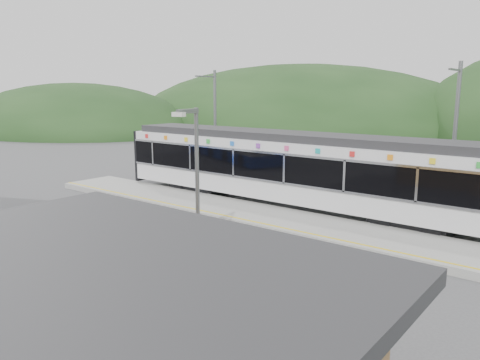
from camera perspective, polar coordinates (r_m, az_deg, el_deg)
The scene contains 9 objects.
ground at distance 19.03m, azimuth -4.26°, elevation -6.75°, with size 120.00×120.00×0.00m, color #4C4C4F.
hills at distance 20.41m, azimuth 19.37°, elevation -6.14°, with size 146.00×149.00×26.00m.
platform at distance 21.43m, azimuth 1.73°, elevation -4.31°, with size 26.00×3.20×0.30m, color #9E9E99.
yellow_line at distance 20.40m, azimuth -0.45°, elevation -4.63°, with size 26.00×0.10×0.01m, color yellow.
train at distance 23.04m, azimuth 6.42°, elevation 1.56°, with size 20.44×3.01×3.74m.
catenary_mast_west at distance 29.28m, azimuth -3.10°, elevation 6.68°, with size 0.18×1.80×7.00m.
catenary_mast_east at distance 22.61m, azimuth 24.64°, elevation 4.53°, with size 0.18×1.80×7.00m.
station_shelter at distance 8.73m, azimuth -16.10°, elevation -18.14°, with size 9.20×6.20×3.00m.
lamp_post at distance 13.57m, azimuth -5.56°, elevation -0.14°, with size 0.37×0.96×5.26m.
Camera 1 is at (12.35, -13.31, 5.71)m, focal length 35.00 mm.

